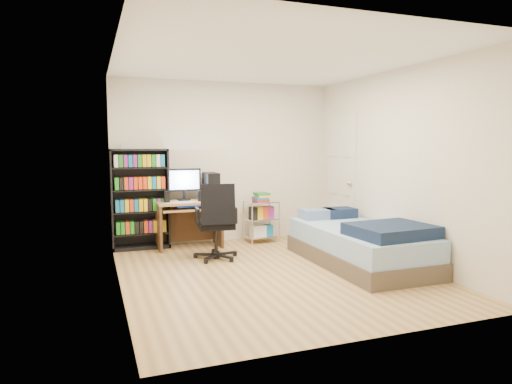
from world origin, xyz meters
name	(u,v)px	position (x,y,z in m)	size (l,w,h in m)	color
room	(273,169)	(0.00, 0.00, 1.25)	(3.58, 4.08, 2.58)	tan
media_shelf	(140,198)	(-1.34, 1.84, 0.75)	(0.83, 0.28, 1.53)	black
computer_desk	(194,205)	(-0.57, 1.73, 0.63)	(0.93, 0.54, 1.17)	#A27953
office_chair	(217,235)	(-0.46, 0.85, 0.33)	(0.68, 0.68, 1.03)	black
wire_cart	(261,209)	(0.49, 1.68, 0.52)	(0.52, 0.40, 0.79)	white
bed	(360,244)	(1.20, -0.01, 0.27)	(1.06, 2.12, 0.61)	#50443B
door	(342,178)	(1.72, 1.35, 1.00)	(0.12, 0.80, 2.00)	silver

